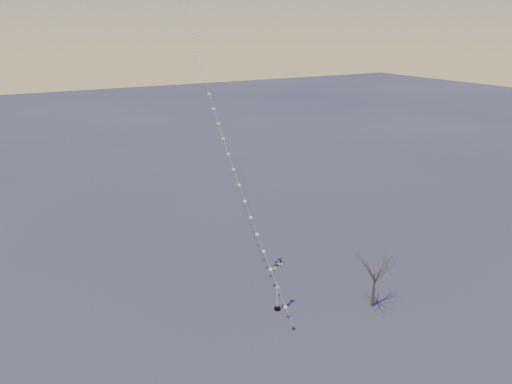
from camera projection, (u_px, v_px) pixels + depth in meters
ground at (301, 340)px, 31.31m from camera, size 300.00×300.00×0.00m
street_lamp at (278, 282)px, 33.87m from camera, size 1.06×0.69×4.43m
bare_tree at (375, 272)px, 34.16m from camera, size 2.58×2.58×4.29m
kite_train at (206, 55)px, 43.79m from camera, size 5.27×40.59×36.24m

